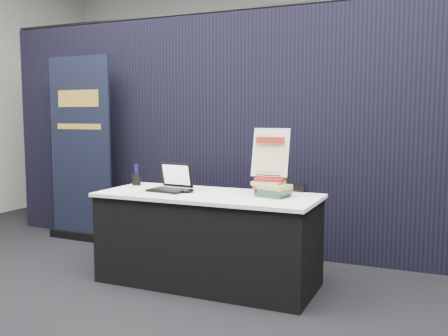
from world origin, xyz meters
TOP-DOWN VIEW (x-y plane):
  - floor at (0.00, 0.00)m, footprint 8.00×8.00m
  - wall_back at (0.00, 4.00)m, footprint 8.00×0.02m
  - drape_partition at (0.00, 1.60)m, footprint 6.00×0.08m
  - display_table at (0.00, 0.55)m, footprint 1.80×0.75m
  - laptop at (-0.35, 0.55)m, footprint 0.32×0.27m
  - mouse at (-0.16, 0.52)m, footprint 0.10×0.12m
  - brochure_left at (-0.55, 0.41)m, footprint 0.33×0.26m
  - brochure_mid at (-0.41, 0.34)m, footprint 0.33×0.24m
  - brochure_right at (-0.57, 0.45)m, footprint 0.33×0.27m
  - pen_cup at (-0.80, 0.73)m, footprint 0.09×0.09m
  - book_stack_tall at (0.49, 0.64)m, footprint 0.22×0.17m
  - book_stack_short at (0.54, 0.61)m, footprint 0.27×0.23m
  - info_sign at (0.49, 0.67)m, footprint 0.30×0.15m
  - pullup_banner at (-1.91, 1.29)m, footprint 0.86×0.13m
  - stacking_chair at (0.54, 0.82)m, footprint 0.43×0.44m

SIDE VIEW (x-z plane):
  - floor at x=0.00m, z-range 0.00..0.00m
  - display_table at x=0.00m, z-range 0.00..0.75m
  - stacking_chair at x=0.54m, z-range 0.05..0.86m
  - brochure_right at x=-0.57m, z-range 0.75..0.75m
  - brochure_left at x=-0.55m, z-range 0.75..0.75m
  - brochure_mid at x=-0.41m, z-range 0.75..0.75m
  - mouse at x=-0.16m, z-range 0.75..0.78m
  - book_stack_short at x=0.54m, z-range 0.75..0.85m
  - pen_cup at x=-0.80m, z-range 0.75..0.85m
  - laptop at x=-0.35m, z-range 0.69..0.92m
  - book_stack_tall at x=0.49m, z-range 0.75..0.90m
  - pullup_banner at x=-1.91m, z-range -0.11..1.91m
  - info_sign at x=0.49m, z-range 0.89..1.29m
  - drape_partition at x=0.00m, z-range 0.00..2.40m
  - wall_back at x=0.00m, z-range 0.00..3.50m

